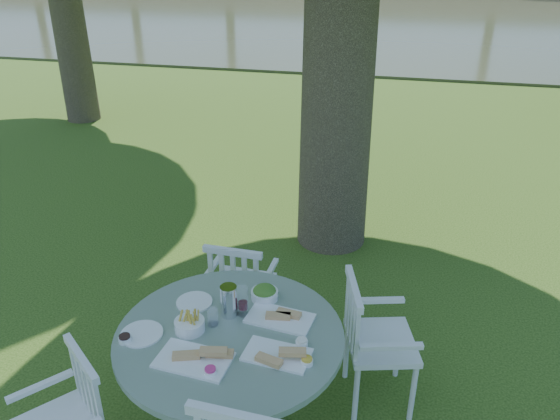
{
  "coord_description": "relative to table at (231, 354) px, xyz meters",
  "views": [
    {
      "loc": [
        0.94,
        -3.72,
        2.85
      ],
      "look_at": [
        0.0,
        0.2,
        0.85
      ],
      "focal_mm": 35.0,
      "sensor_mm": 36.0,
      "label": 1
    }
  ],
  "objects": [
    {
      "name": "ground",
      "position": [
        -0.06,
        1.33,
        -0.64
      ],
      "size": [
        140.0,
        140.0,
        0.0
      ],
      "primitive_type": "plane",
      "color": "#1E3A0C",
      "rests_on": "ground"
    },
    {
      "name": "tableware",
      "position": [
        -0.03,
        0.06,
        0.2
      ],
      "size": [
        1.14,
        0.87,
        0.21
      ],
      "color": "white",
      "rests_on": "table"
    },
    {
      "name": "chair_ne",
      "position": [
        0.77,
        0.48,
        -0.09
      ],
      "size": [
        0.55,
        0.57,
        0.93
      ],
      "rotation": [
        0.0,
        0.0,
        -4.44
      ],
      "color": "silver",
      "rests_on": "ground"
    },
    {
      "name": "table",
      "position": [
        0.0,
        0.0,
        0.0
      ],
      "size": [
        1.34,
        1.34,
        0.8
      ],
      "color": "black",
      "rests_on": "ground"
    },
    {
      "name": "river",
      "position": [
        -0.06,
        24.33,
        -0.64
      ],
      "size": [
        100.0,
        28.0,
        0.12
      ],
      "primitive_type": "cube",
      "color": "#353A22",
      "rests_on": "ground"
    },
    {
      "name": "chair_nw",
      "position": [
        -0.23,
        0.89,
        -0.12
      ],
      "size": [
        0.45,
        0.43,
        0.88
      ],
      "rotation": [
        0.0,
        0.0,
        -3.17
      ],
      "color": "silver",
      "rests_on": "ground"
    },
    {
      "name": "chair_sw",
      "position": [
        -0.75,
        -0.53,
        -0.12
      ],
      "size": [
        0.6,
        0.6,
        0.87
      ],
      "rotation": [
        0.0,
        0.0,
        -0.68
      ],
      "color": "silver",
      "rests_on": "ground"
    }
  ]
}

